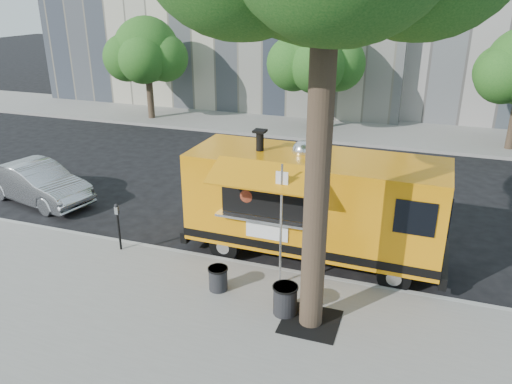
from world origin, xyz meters
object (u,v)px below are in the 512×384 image
(far_tree_b, at_px, (316,55))
(food_truck, at_px, (312,203))
(sedan, at_px, (38,183))
(parking_meter, at_px, (118,221))
(sign_post, at_px, (281,218))
(far_tree_a, at_px, (147,50))
(trash_bin_left, at_px, (285,299))
(trash_bin_right, at_px, (218,278))

(far_tree_b, bearing_deg, food_truck, -77.03)
(sedan, bearing_deg, parking_meter, -102.64)
(food_truck, bearing_deg, sign_post, -99.85)
(far_tree_a, distance_m, food_truck, 17.12)
(food_truck, bearing_deg, parking_meter, -161.52)
(trash_bin_left, height_order, trash_bin_right, trash_bin_left)
(far_tree_a, xyz_separation_m, sign_post, (11.55, -13.85, -1.93))
(food_truck, bearing_deg, far_tree_a, 135.61)
(sign_post, height_order, trash_bin_left, sign_post)
(far_tree_b, xyz_separation_m, sedan, (-6.66, -11.81, -3.16))
(far_tree_a, bearing_deg, sedan, -78.43)
(far_tree_a, height_order, trash_bin_right, far_tree_a)
(food_truck, bearing_deg, trash_bin_right, -122.16)
(far_tree_a, height_order, food_truck, far_tree_a)
(trash_bin_right, bearing_deg, far_tree_b, 94.84)
(parking_meter, height_order, food_truck, food_truck)
(far_tree_b, xyz_separation_m, parking_meter, (-2.00, -14.05, -2.85))
(far_tree_b, relative_size, trash_bin_right, 9.71)
(sedan, bearing_deg, far_tree_a, 24.57)
(sedan, bearing_deg, food_truck, -81.30)
(food_truck, distance_m, trash_bin_right, 3.15)
(far_tree_b, xyz_separation_m, food_truck, (2.89, -12.53, -2.26))
(trash_bin_right, bearing_deg, food_truck, 56.64)
(sign_post, distance_m, food_truck, 1.77)
(parking_meter, bearing_deg, sedan, 154.36)
(far_tree_b, bearing_deg, far_tree_a, -177.46)
(far_tree_b, relative_size, food_truck, 0.81)
(parking_meter, relative_size, trash_bin_right, 2.36)
(parking_meter, height_order, trash_bin_right, parking_meter)
(parking_meter, height_order, trash_bin_left, parking_meter)
(food_truck, bearing_deg, far_tree_b, 104.17)
(far_tree_b, xyz_separation_m, trash_bin_left, (3.00, -15.37, -3.33))
(sedan, bearing_deg, trash_bin_left, -97.21)
(food_truck, relative_size, trash_bin_left, 10.19)
(far_tree_a, relative_size, parking_meter, 4.01)
(far_tree_b, distance_m, food_truck, 13.05)
(far_tree_a, relative_size, trash_bin_right, 9.45)
(far_tree_b, height_order, sedan, far_tree_b)
(trash_bin_right, bearing_deg, sign_post, 29.85)
(far_tree_b, distance_m, sedan, 13.92)
(far_tree_b, height_order, trash_bin_left, far_tree_b)
(far_tree_a, distance_m, far_tree_b, 9.01)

